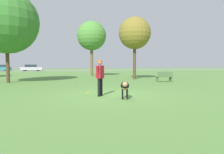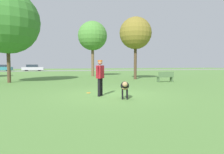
{
  "view_description": "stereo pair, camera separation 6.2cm",
  "coord_description": "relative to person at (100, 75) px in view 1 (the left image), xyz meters",
  "views": [
    {
      "loc": [
        -2.55,
        -9.07,
        1.46
      ],
      "look_at": [
        -0.1,
        -0.7,
        0.9
      ],
      "focal_mm": 32.0,
      "sensor_mm": 36.0,
      "label": 1
    },
    {
      "loc": [
        -2.49,
        -9.09,
        1.46
      ],
      "look_at": [
        -0.1,
        -0.7,
        0.9
      ],
      "focal_mm": 32.0,
      "sensor_mm": 36.0,
      "label": 2
    }
  ],
  "objects": [
    {
      "name": "ground_plane",
      "position": [
        0.52,
        0.22,
        -0.97
      ],
      "size": [
        120.0,
        120.0,
        0.0
      ],
      "primitive_type": "plane",
      "color": "#56843D"
    },
    {
      "name": "dog",
      "position": [
        0.84,
        -1.0,
        -0.44
      ],
      "size": [
        0.53,
        0.99,
        0.76
      ],
      "rotation": [
        0.0,
        0.0,
        4.38
      ],
      "color": "black",
      "rests_on": "ground_plane"
    },
    {
      "name": "frisbee",
      "position": [
        -0.36,
        1.12,
        -0.96
      ],
      "size": [
        0.2,
        0.2,
        0.02
      ],
      "color": "orange",
      "rests_on": "ground_plane"
    },
    {
      "name": "tree_mid_center",
      "position": [
        2.44,
        15.12,
        3.88
      ],
      "size": [
        3.5,
        3.5,
        6.63
      ],
      "color": "brown",
      "rests_on": "ground_plane"
    },
    {
      "name": "person",
      "position": [
        0.0,
        0.0,
        0.0
      ],
      "size": [
        0.49,
        0.57,
        1.64
      ],
      "rotation": [
        0.0,
        0.0,
        0.89
      ],
      "color": "black",
      "rests_on": "ground_plane"
    },
    {
      "name": "parked_car_teal",
      "position": [
        -12.82,
        38.08,
        -0.3
      ],
      "size": [
        4.04,
        1.96,
        1.36
      ],
      "rotation": [
        0.0,
        0.0,
        -0.04
      ],
      "color": "teal",
      "rests_on": "ground_plane"
    },
    {
      "name": "far_road_strip",
      "position": [
        0.52,
        37.86,
        -0.96
      ],
      "size": [
        120.0,
        6.0,
        0.01
      ],
      "color": "gray",
      "rests_on": "ground_plane"
    },
    {
      "name": "tree_near_right",
      "position": [
        5.53,
        9.14,
        3.46
      ],
      "size": [
        3.08,
        3.08,
        5.99
      ],
      "color": "#4C3826",
      "rests_on": "ground_plane"
    },
    {
      "name": "tree_near_left",
      "position": [
        -5.49,
        8.56,
        3.78
      ],
      "size": [
        4.94,
        4.94,
        7.22
      ],
      "color": "#4C3826",
      "rests_on": "ground_plane"
    },
    {
      "name": "parked_car_silver",
      "position": [
        -6.62,
        37.55,
        -0.29
      ],
      "size": [
        4.48,
        1.81,
        1.39
      ],
      "rotation": [
        0.0,
        0.0,
        -0.03
      ],
      "color": "#B7B7BC",
      "rests_on": "ground_plane"
    },
    {
      "name": "park_bench",
      "position": [
        6.74,
        5.64,
        -0.52
      ],
      "size": [
        1.41,
        0.44,
        0.84
      ],
      "rotation": [
        0.0,
        0.0,
        3.17
      ],
      "color": "#4C6B42",
      "rests_on": "ground_plane"
    }
  ]
}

